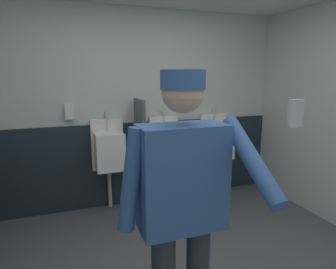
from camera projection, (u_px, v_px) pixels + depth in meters
name	position (u px, v px, depth m)	size (l,w,h in m)	color
wall_back	(133.00, 109.00, 3.82)	(4.56, 0.12, 2.50)	silver
wainscot_band_back	(136.00, 163.00, 3.89)	(3.96, 0.03, 1.08)	#19232D
urinal_left	(109.00, 150.00, 3.59)	(0.40, 0.34, 1.24)	white
urinal_middle	(167.00, 146.00, 3.84)	(0.40, 0.34, 1.24)	white
urinal_right	(217.00, 141.00, 4.09)	(0.40, 0.34, 1.24)	white
privacy_divider_panel	(140.00, 136.00, 3.61)	(0.04, 0.40, 0.90)	#4C4C51
person	(182.00, 197.00, 1.63)	(0.70, 0.60, 1.72)	#2D3342
cell_phone	(296.00, 113.00, 1.16)	(0.06, 0.02, 0.11)	silver
soap_dispenser	(69.00, 112.00, 3.46)	(0.10, 0.07, 0.18)	silver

